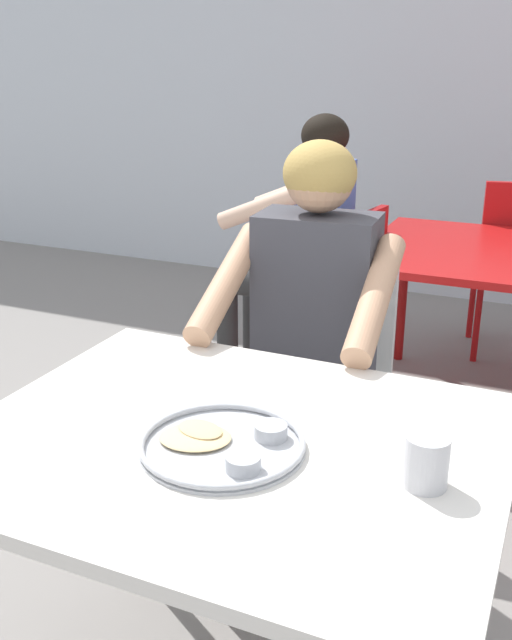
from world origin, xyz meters
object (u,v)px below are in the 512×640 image
Objects in this scene: chair_foreground at (325,373)px; diner_foreground at (307,325)px; table_foreground at (232,472)px; chair_red_left at (338,284)px; drinking_cup at (426,460)px; thali_tray at (224,443)px; patron_background at (303,228)px; table_background_red at (484,267)px.

diner_foreground reaches higher than chair_foreground.
chair_red_left reaches higher than table_foreground.
drinking_cup reaches higher than chair_red_left.
thali_tray is 1.99m from patron_background.
diner_foreground is at bearing 97.84° from table_foreground.
table_background_red is 1.13× the size of chair_red_left.
table_foreground is at bearing 100.14° from thali_tray.
table_background_red is at bearing 69.89° from chair_foreground.
drinking_cup is 2.10m from patron_background.
thali_tray is at bearing -78.89° from chair_red_left.
patron_background is (-0.93, 1.88, -0.07)m from drinking_cup.
table_background_red is at bearing 3.41° from chair_red_left.
chair_red_left is at bearing 101.11° from thali_tray.
diner_foreground is (-0.10, 0.74, -0.03)m from thali_tray.
table_foreground is at bearing -83.27° from chair_foreground.
chair_foreground is (-0.11, 0.91, -0.18)m from table_foreground.
table_background_red is 0.80m from patron_background.
patron_background reaches higher than chair_foreground.
table_background_red is at bearing 82.97° from thali_tray.
table_background_red is (-0.14, 1.88, -0.16)m from drinking_cup.
drinking_cup is 2.01m from chair_red_left.
diner_foreground reaches higher than table_background_red.
chair_foreground is at bearing -65.31° from patron_background.
patron_background is (-0.55, 1.86, 0.06)m from table_foreground.
diner_foreground reaches higher than drinking_cup.
thali_tray is (0.01, -0.05, 0.09)m from table_foreground.
chair_red_left is (-0.60, -0.04, -0.14)m from table_background_red.
table_foreground is 1.87m from chair_red_left.
chair_foreground is 1.03m from table_background_red.
chair_foreground is at bearing 96.73° from table_foreground.
patron_background is (-0.79, -0.00, 0.09)m from table_background_red.
diner_foreground is (-0.09, 0.69, 0.06)m from table_foreground.
thali_tray is 0.26× the size of patron_background.
thali_tray is 0.26× the size of diner_foreground.
patron_background is (-0.19, 0.03, 0.23)m from chair_red_left.
chair_red_left is at bearing -10.37° from patron_background.
table_foreground is 0.70m from diner_foreground.
table_foreground is at bearing 177.24° from drinking_cup.
chair_foreground is 1.08m from patron_background.
diner_foreground is (0.01, -0.22, 0.24)m from chair_foreground.
diner_foreground is at bearing -86.84° from chair_foreground.
chair_foreground is 0.96m from chair_red_left.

